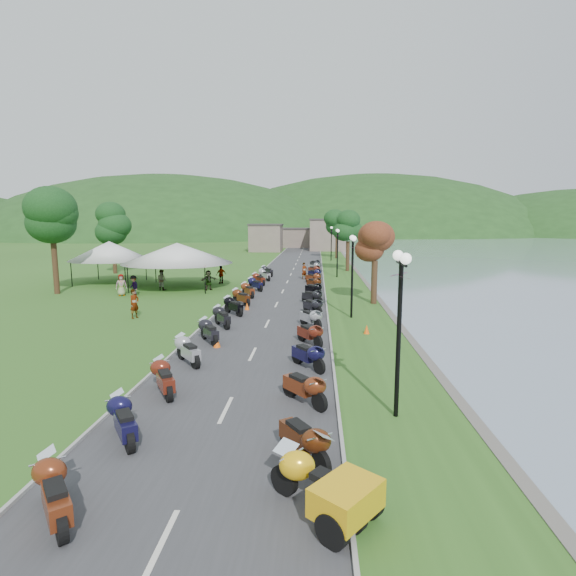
{
  "coord_description": "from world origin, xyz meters",
  "views": [
    {
      "loc": [
        2.82,
        -9.3,
        5.95
      ],
      "look_at": [
        0.86,
        21.45,
        1.3
      ],
      "focal_mm": 28.0,
      "sensor_mm": 36.0,
      "label": 1
    }
  ],
  "objects": [
    {
      "name": "streetlamp_near",
      "position": [
        5.29,
        3.88,
        2.5
      ],
      "size": [
        1.4,
        1.4,
        5.0
      ],
      "primitive_type": null,
      "color": "black",
      "rests_on": "ground"
    },
    {
      "name": "yellow_trike",
      "position": [
        2.91,
        -0.87,
        0.58
      ],
      "size": [
        2.98,
        2.84,
        1.17
      ],
      "primitive_type": null,
      "rotation": [
        0.0,
        0.0,
        2.46
      ],
      "color": "yellow",
      "rests_on": "ground"
    },
    {
      "name": "road",
      "position": [
        0.0,
        40.0,
        0.01
      ],
      "size": [
        7.0,
        120.0,
        0.02
      ],
      "primitive_type": "cube",
      "color": "#3E3E41",
      "rests_on": "ground"
    },
    {
      "name": "moto_row_left",
      "position": [
        -2.41,
        16.73,
        0.55
      ],
      "size": [
        2.6,
        45.34,
        1.1
      ],
      "primitive_type": null,
      "color": "#331411",
      "rests_on": "ground"
    },
    {
      "name": "vendor_tent_side",
      "position": [
        -16.82,
        32.17,
        2.0
      ],
      "size": [
        4.99,
        4.99,
        4.0
      ],
      "primitive_type": null,
      "color": "silver",
      "rests_on": "ground"
    },
    {
      "name": "far_building",
      "position": [
        -2.0,
        85.0,
        2.5
      ],
      "size": [
        18.0,
        16.0,
        5.0
      ],
      "primitive_type": "cube",
      "color": "#7B6A60",
      "rests_on": "ground"
    },
    {
      "name": "hills_backdrop",
      "position": [
        0.0,
        200.0,
        0.0
      ],
      "size": [
        360.0,
        120.0,
        76.0
      ],
      "primitive_type": null,
      "color": "#285621",
      "rests_on": "ground"
    },
    {
      "name": "vendor_tent_main",
      "position": [
        -9.46,
        29.64,
        2.0
      ],
      "size": [
        6.46,
        6.46,
        4.0
      ],
      "primitive_type": null,
      "color": "silver",
      "rests_on": "ground"
    },
    {
      "name": "pedestrian_b",
      "position": [
        -10.45,
        28.15,
        0.0
      ],
      "size": [
        0.99,
        0.79,
        1.79
      ],
      "primitive_type": "imported",
      "rotation": [
        0.0,
        0.0,
        2.72
      ],
      "color": "slate",
      "rests_on": "ground"
    },
    {
      "name": "tree_park_left",
      "position": [
        -18.39,
        25.73,
        5.26
      ],
      "size": [
        3.79,
        3.79,
        10.52
      ],
      "primitive_type": null,
      "color": "#1C4E1D",
      "rests_on": "ground"
    },
    {
      "name": "traffic_cone_near",
      "position": [
        -1.84,
        10.99,
        0.28
      ],
      "size": [
        0.35,
        0.35,
        0.55
      ],
      "primitive_type": "cone",
      "color": "#F2590C",
      "rests_on": "ground"
    },
    {
      "name": "ground",
      "position": [
        0.0,
        0.0,
        0.0
      ],
      "size": [
        400.0,
        400.0,
        0.0
      ],
      "primitive_type": "plane",
      "color": "#3D7426",
      "rests_on": "ground"
    },
    {
      "name": "pedestrian_a",
      "position": [
        -8.29,
        17.03,
        0.0
      ],
      "size": [
        0.72,
        0.8,
        1.81
      ],
      "primitive_type": "imported",
      "rotation": [
        0.0,
        0.0,
        1.14
      ],
      "color": "slate",
      "rests_on": "ground"
    },
    {
      "name": "tree_lakeside",
      "position": [
        6.96,
        22.87,
        3.54
      ],
      "size": [
        2.55,
        2.55,
        7.09
      ],
      "primitive_type": null,
      "color": "#1C4E1D",
      "rests_on": "ground"
    },
    {
      "name": "pedestrian_c",
      "position": [
        -11.64,
        25.06,
        0.0
      ],
      "size": [
        1.1,
        1.02,
        1.65
      ],
      "primitive_type": "imported",
      "rotation": [
        0.0,
        0.0,
        5.58
      ],
      "color": "slate",
      "rests_on": "ground"
    },
    {
      "name": "moto_row_right",
      "position": [
        2.53,
        24.11,
        0.55
      ],
      "size": [
        2.6,
        48.35,
        1.1
      ],
      "primitive_type": null,
      "color": "#331411",
      "rests_on": "ground"
    }
  ]
}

